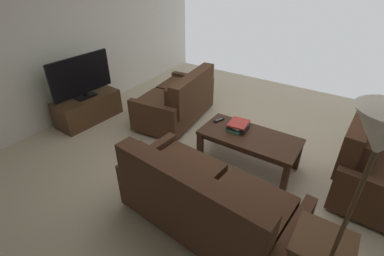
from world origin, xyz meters
TOP-DOWN VIEW (x-y plane):
  - ground_plane at (0.00, 0.00)m, footprint 5.59×5.98m
  - wall_right at (2.79, 0.00)m, footprint 0.12×5.98m
  - sofa_main at (-0.32, 1.12)m, footprint 1.78×0.97m
  - loveseat_near at (1.16, -0.51)m, footprint 0.96×1.45m
  - coffee_table at (-0.26, -0.06)m, footprint 1.21×0.59m
  - end_table at (-1.35, 1.15)m, footprint 0.42×0.42m
  - floor_lamp at (-1.41, 1.24)m, footprint 0.34×0.34m
  - tv_stand at (2.39, 0.31)m, footprint 0.50×1.04m
  - flat_tv at (2.39, 0.31)m, footprint 0.22×1.02m
  - armchair_side at (-1.61, -0.23)m, footprint 0.83×1.00m
  - book_stack at (-0.07, -0.12)m, footprint 0.26×0.29m
  - tv_remote at (0.23, -0.17)m, footprint 0.10×0.17m

SIDE VIEW (x-z plane):
  - ground_plane at x=0.00m, z-range -0.01..0.00m
  - tv_stand at x=2.39m, z-range 0.00..0.42m
  - loveseat_near at x=1.16m, z-range -0.07..0.77m
  - sofa_main at x=-0.32m, z-range -0.07..0.80m
  - armchair_side at x=-1.61m, z-range -0.08..0.80m
  - coffee_table at x=-0.26m, z-range 0.15..0.58m
  - tv_remote at x=0.23m, z-range 0.43..0.45m
  - end_table at x=-1.35m, z-range 0.17..0.75m
  - book_stack at x=-0.07m, z-range 0.43..0.53m
  - flat_tv at x=2.39m, z-range 0.43..1.09m
  - wall_right at x=2.79m, z-range 0.00..2.51m
  - floor_lamp at x=-1.41m, z-range 0.60..2.30m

